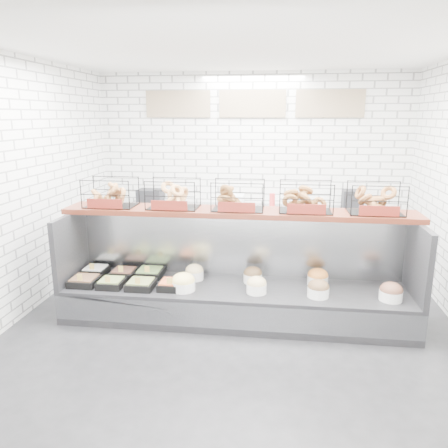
# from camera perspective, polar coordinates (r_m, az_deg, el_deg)

# --- Properties ---
(ground) EXTENTS (5.50, 5.50, 0.00)m
(ground) POSITION_cam_1_polar(r_m,az_deg,el_deg) (5.01, 1.14, -13.63)
(ground) COLOR black
(ground) RESTS_ON ground
(room_shell) EXTENTS (5.02, 5.51, 3.01)m
(room_shell) POSITION_cam_1_polar(r_m,az_deg,el_deg) (5.04, 2.02, 10.99)
(room_shell) COLOR white
(room_shell) RESTS_ON ground
(display_case) EXTENTS (4.00, 0.90, 1.20)m
(display_case) POSITION_cam_1_polar(r_m,az_deg,el_deg) (5.18, 1.34, -8.66)
(display_case) COLOR black
(display_case) RESTS_ON ground
(bagel_shelf) EXTENTS (4.10, 0.50, 0.40)m
(bagel_shelf) POSITION_cam_1_polar(r_m,az_deg,el_deg) (5.04, 1.87, 3.26)
(bagel_shelf) COLOR #42170E
(bagel_shelf) RESTS_ON display_case
(prep_counter) EXTENTS (4.00, 0.60, 1.20)m
(prep_counter) POSITION_cam_1_polar(r_m,az_deg,el_deg) (7.10, 3.28, -1.14)
(prep_counter) COLOR #93969B
(prep_counter) RESTS_ON ground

